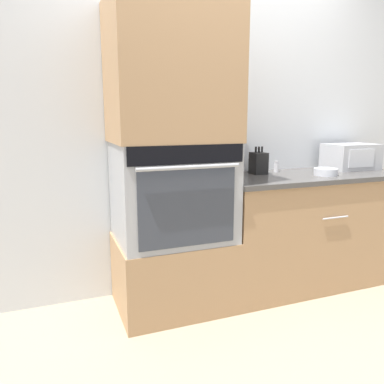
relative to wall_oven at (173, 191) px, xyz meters
The scene contains 11 objects.
ground_plane 0.96m from the wall_oven, 37.34° to the right, with size 12.00×12.00×0.00m, color gray.
wall_back 0.66m from the wall_oven, 40.64° to the left, with size 8.00×0.05×2.50m.
oven_cabinet_base 0.58m from the wall_oven, 90.00° to the left, with size 0.78×0.60×0.50m.
wall_oven is the anchor object (origin of this frame).
oven_cabinet_upper 0.77m from the wall_oven, 90.00° to the left, with size 0.78×0.60×0.88m.
counter_unit 1.18m from the wall_oven, ahead, with size 1.48×0.63×0.89m.
microwave 1.62m from the wall_oven, ahead, with size 0.42×0.29×0.21m.
knife_block 0.77m from the wall_oven, 10.68° to the left, with size 0.11×0.12×0.21m.
bowl 1.19m from the wall_oven, ahead, with size 0.17×0.17×0.05m.
condiment_jar_near 0.95m from the wall_oven, 10.88° to the left, with size 0.04×0.04×0.09m.
condiment_jar_mid 0.54m from the wall_oven, 23.32° to the left, with size 0.06×0.06×0.06m.
Camera 1 is at (-1.15, -2.05, 1.32)m, focal length 35.00 mm.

